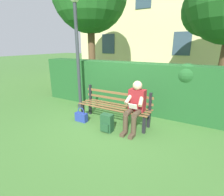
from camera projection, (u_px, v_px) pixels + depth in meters
The scene contains 8 objects.
ground at pixel (114, 122), 4.55m from camera, with size 60.00×60.00×0.00m, color #3D6B2D.
park_bench at pixel (115, 106), 4.47m from camera, with size 1.94×0.50×0.88m.
person_seated at pixel (135, 105), 3.99m from camera, with size 0.44×0.73×1.18m.
hedge_backdrop at pixel (125, 85), 5.40m from camera, with size 5.96×0.69×1.53m.
building_facade at pixel (150, 17), 10.69m from camera, with size 8.94×2.87×7.23m.
backpack at pixel (107, 123), 4.02m from camera, with size 0.28×0.25×0.43m.
handbag at pixel (81, 117), 4.57m from camera, with size 0.33×0.14×0.39m.
lamp_post at pixel (77, 41), 5.03m from camera, with size 0.27×0.27×3.35m.
Camera 1 is at (-1.97, 3.65, 1.97)m, focal length 27.40 mm.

